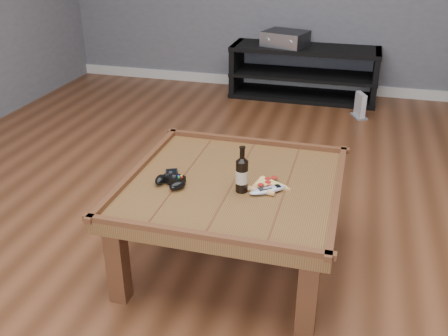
% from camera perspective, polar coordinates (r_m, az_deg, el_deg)
% --- Properties ---
extents(ground, '(6.00, 6.00, 0.00)m').
position_cam_1_polar(ground, '(2.61, 0.98, -10.40)').
color(ground, '#4B2815').
rests_on(ground, ground).
extents(baseboard, '(5.00, 0.02, 0.10)m').
position_cam_1_polar(baseboard, '(5.26, 9.26, 9.28)').
color(baseboard, silver).
rests_on(baseboard, ground).
extents(coffee_table, '(1.03, 1.03, 0.48)m').
position_cam_1_polar(coffee_table, '(2.40, 1.06, -2.88)').
color(coffee_table, '#523117').
rests_on(coffee_table, ground).
extents(media_console, '(1.40, 0.45, 0.50)m').
position_cam_1_polar(media_console, '(4.98, 9.08, 10.67)').
color(media_console, black).
rests_on(media_console, ground).
extents(beer_bottle, '(0.06, 0.06, 0.22)m').
position_cam_1_polar(beer_bottle, '(2.25, 2.06, -0.65)').
color(beer_bottle, black).
rests_on(beer_bottle, coffee_table).
extents(game_controller, '(0.17, 0.14, 0.05)m').
position_cam_1_polar(game_controller, '(2.34, -6.10, -1.48)').
color(game_controller, black).
rests_on(game_controller, coffee_table).
extents(pizza_slice, '(0.18, 0.25, 0.02)m').
position_cam_1_polar(pizza_slice, '(2.33, 4.94, -1.94)').
color(pizza_slice, tan).
rests_on(pizza_slice, coffee_table).
extents(smartphone, '(0.10, 0.12, 0.01)m').
position_cam_1_polar(smartphone, '(2.44, -5.95, -0.72)').
color(smartphone, black).
rests_on(smartphone, coffee_table).
extents(remote_control, '(0.18, 0.15, 0.03)m').
position_cam_1_polar(remote_control, '(2.28, 5.01, -2.51)').
color(remote_control, '#A0A5AE').
rests_on(remote_control, coffee_table).
extents(av_receiver, '(0.46, 0.42, 0.14)m').
position_cam_1_polar(av_receiver, '(4.93, 7.02, 14.48)').
color(av_receiver, black).
rests_on(av_receiver, media_console).
extents(game_console, '(0.16, 0.20, 0.22)m').
position_cam_1_polar(game_console, '(4.59, 15.28, 6.81)').
color(game_console, gray).
rests_on(game_console, ground).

